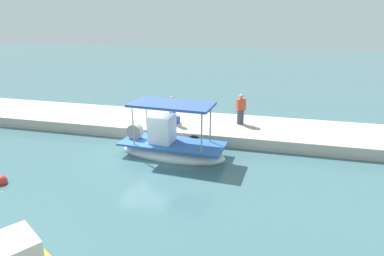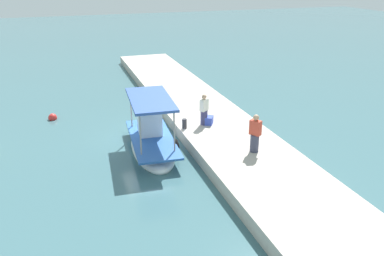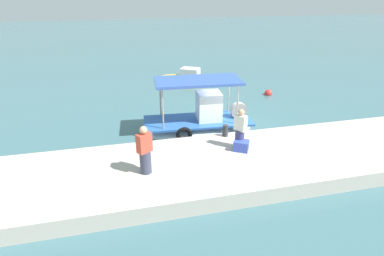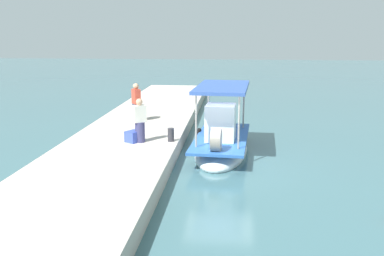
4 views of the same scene
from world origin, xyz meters
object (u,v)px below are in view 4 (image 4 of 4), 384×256
object	(u,v)px
main_fishing_boat	(221,142)
fisherman_by_crate	(140,123)
mooring_bollard	(171,135)
fisherman_near_bollard	(136,104)
cargo_crate	(134,136)

from	to	relation	value
main_fishing_boat	fisherman_by_crate	distance (m)	3.24
fisherman_by_crate	main_fishing_boat	bearing A→B (deg)	105.71
main_fishing_boat	mooring_bollard	xyz separation A→B (m)	(0.65, -1.87, 0.38)
main_fishing_boat	fisherman_by_crate	xyz separation A→B (m)	(0.85, -3.01, 0.87)
fisherman_by_crate	fisherman_near_bollard	bearing A→B (deg)	-165.54
fisherman_by_crate	cargo_crate	distance (m)	0.59
main_fishing_boat	cargo_crate	xyz separation A→B (m)	(0.84, -3.25, 0.34)
main_fishing_boat	cargo_crate	size ratio (longest dim) A/B	9.62
main_fishing_boat	cargo_crate	distance (m)	3.37
main_fishing_boat	cargo_crate	bearing A→B (deg)	-75.59
mooring_bollard	cargo_crate	xyz separation A→B (m)	(0.19, -1.38, -0.05)
main_fishing_boat	fisherman_near_bollard	bearing A→B (deg)	-126.59
mooring_bollard	fisherman_near_bollard	bearing A→B (deg)	-149.62
cargo_crate	main_fishing_boat	bearing A→B (deg)	104.41
main_fishing_boat	mooring_bollard	distance (m)	2.02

